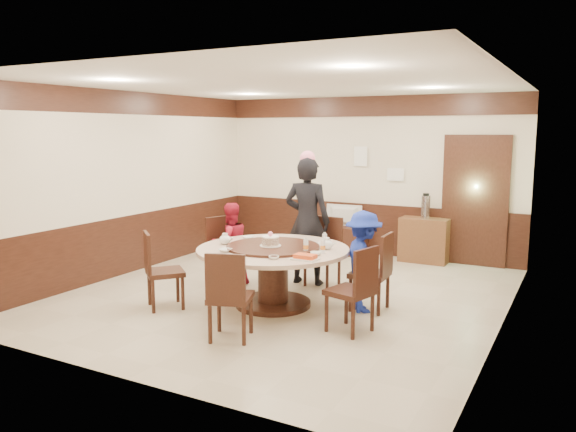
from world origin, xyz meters
The scene contains 30 objects.
room centered at (0.01, 0.01, 1.08)m, with size 6.00×6.04×2.84m.
banquet_table centered at (0.08, -0.51, 0.53)m, with size 1.91×1.91×0.78m.
chair_0 centered at (1.23, -0.09, 0.30)m, with size 0.46×0.45×0.97m.
chair_1 centered at (0.23, 0.68, 0.30)m, with size 0.47×0.48×0.97m.
chair_2 centered at (-1.03, 0.04, 0.30)m, with size 0.58×0.58×0.97m.
chair_3 centered at (-1.09, -1.23, 0.30)m, with size 0.62×0.62×0.97m.
chair_4 centered at (0.25, -1.74, 0.30)m, with size 0.56×0.57×0.97m.
chair_5 centered at (1.30, -0.93, 0.30)m, with size 0.54×0.54×0.97m.
person_standing centered at (-0.01, 0.64, 0.92)m, with size 0.67×0.44×1.84m, color black.
person_red centered at (-0.97, 0.07, 0.59)m, with size 0.58×0.45×1.19m, color #AB162B.
person_blue centered at (1.16, -0.18, 0.62)m, with size 0.81×0.46×1.25m, color #182B99.
birthday_cake centered at (0.07, -0.56, 0.84)m, with size 0.27×0.27×0.19m.
teapot_left centered at (-0.58, -0.61, 0.81)m, with size 0.17×0.15×0.13m, color white.
teapot_right centered at (0.71, -0.27, 0.81)m, with size 0.17×0.15×0.13m, color white.
bowl_0 centered at (-0.50, -0.17, 0.77)m, with size 0.14×0.14×0.04m, color white.
bowl_1 centered at (0.39, -1.05, 0.77)m, with size 0.12×0.12×0.04m, color white.
bowl_2 centered at (-0.31, -0.99, 0.77)m, with size 0.15×0.15×0.04m, color white.
bowl_3 centered at (0.73, -0.65, 0.77)m, with size 0.13×0.13×0.04m, color white.
saucer_near centered at (-0.17, -1.16, 0.76)m, with size 0.18×0.18×0.01m, color white.
saucer_far centered at (0.53, -0.01, 0.76)m, with size 0.18×0.18×0.01m, color white.
shrimp_platter centered at (0.73, -0.91, 0.78)m, with size 0.30×0.20×0.06m.
bottle_0 centered at (0.57, -0.57, 0.83)m, with size 0.06×0.06×0.16m, color white.
bottle_1 centered at (0.76, -0.50, 0.83)m, with size 0.06×0.06×0.16m, color white.
bottle_2 centered at (0.61, -0.12, 0.83)m, with size 0.06×0.06×0.16m, color white.
tv_stand centered at (-0.34, 2.75, 0.25)m, with size 0.85×0.45×0.50m, color #331810.
television centered at (-0.34, 2.75, 0.69)m, with size 0.66×0.09×0.38m, color gray.
side_cabinet centered at (1.14, 2.78, 0.38)m, with size 0.80×0.40×0.75m, color brown.
thermos centered at (1.14, 2.78, 0.94)m, with size 0.15×0.15×0.38m, color silver.
notice_left centered at (-0.10, 2.96, 1.75)m, with size 0.25×0.00×0.35m, color white.
notice_right centered at (0.55, 2.96, 1.45)m, with size 0.30×0.00×0.22m, color white.
Camera 1 is at (3.50, -6.50, 2.21)m, focal length 35.00 mm.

